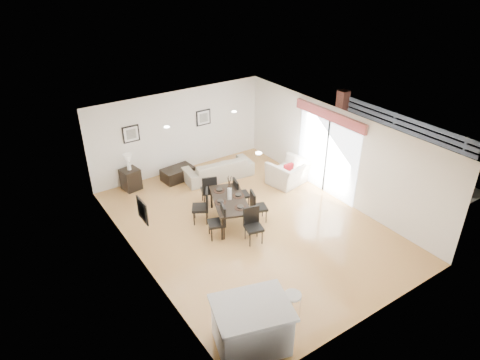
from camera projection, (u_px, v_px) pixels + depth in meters
ground at (250, 225)px, 11.53m from camera, size 8.00×8.00×0.00m
wall_back at (179, 132)px, 13.79m from camera, size 6.00×0.04×2.70m
wall_front at (374, 268)px, 7.97m from camera, size 6.00×0.04×2.70m
wall_left at (139, 218)px, 9.41m from camera, size 0.04×8.00×2.70m
wall_right at (335, 153)px, 12.34m from camera, size 0.04×8.00×2.70m
ceiling at (251, 132)px, 10.23m from camera, size 6.00×8.00×0.02m
sofa at (218, 168)px, 13.75m from camera, size 2.31×1.11×0.65m
armchair at (289, 173)px, 13.38m from camera, size 1.33×1.22×0.76m
courtyard_plant_a at (406, 174)px, 13.46m from camera, size 0.67×0.62×0.63m
courtyard_plant_b at (366, 152)px, 14.91m from camera, size 0.44×0.44×0.60m
dining_table at (230, 201)px, 11.41m from camera, size 1.38×1.86×0.70m
dining_chair_wnear at (219, 219)px, 10.85m from camera, size 0.53×0.53×0.93m
dining_chair_wfar at (203, 204)px, 11.43m from camera, size 0.60×0.60×0.97m
dining_chair_enear at (256, 205)px, 11.47m from camera, size 0.52×0.52×0.91m
dining_chair_efar at (239, 192)px, 12.08m from camera, size 0.50×0.50×0.90m
dining_chair_head at (253, 223)px, 10.72m from camera, size 0.51×0.51×0.94m
dining_chair_foot at (209, 189)px, 12.20m from camera, size 0.54×0.54×0.94m
vase at (229, 190)px, 11.24m from camera, size 0.89×1.37×0.69m
coffee_table at (178, 174)px, 13.70m from camera, size 1.05×0.69×0.40m
side_table at (131, 179)px, 13.10m from camera, size 0.57×0.57×0.67m
table_lamp at (128, 160)px, 12.78m from camera, size 0.27×0.27×0.51m
cushion at (288, 169)px, 13.15m from camera, size 0.33×0.11×0.32m
kitchen_island at (252, 326)px, 7.85m from camera, size 1.65×1.43×0.98m
bar_stool at (293, 298)px, 8.26m from camera, size 0.34×0.34×0.74m
framed_print_back_left at (131, 134)px, 12.84m from camera, size 0.52×0.04×0.52m
framed_print_back_right at (203, 118)px, 14.06m from camera, size 0.52×0.04×0.52m
framed_print_left_wall at (142, 211)px, 9.14m from camera, size 0.04×0.52×0.52m
sliding_door at (328, 140)px, 12.39m from camera, size 0.12×2.70×2.57m
courtyard at (382, 134)px, 14.73m from camera, size 6.00×6.00×2.00m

